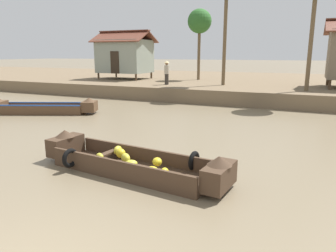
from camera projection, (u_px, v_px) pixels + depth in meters
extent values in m
plane|color=#7A6B51|center=(210.00, 132.00, 12.62)|extent=(300.00, 300.00, 0.00)
cube|color=#756047|center=(265.00, 85.00, 27.16)|extent=(160.00, 20.00, 0.89)
cube|color=#473323|center=(132.00, 170.00, 8.29)|extent=(4.48, 1.76, 0.12)
cube|color=#473323|center=(144.00, 155.00, 8.73)|extent=(4.34, 0.57, 0.39)
cube|color=#473323|center=(117.00, 168.00, 7.73)|extent=(4.34, 0.57, 0.39)
cube|color=#473323|center=(219.00, 176.00, 7.03)|extent=(0.60, 1.13, 0.53)
cone|color=#473323|center=(220.00, 161.00, 6.94)|extent=(0.62, 0.62, 0.20)
cube|color=#473323|center=(66.00, 145.00, 9.41)|extent=(0.60, 1.13, 0.53)
cone|color=#473323|center=(65.00, 133.00, 9.32)|extent=(0.62, 0.62, 0.20)
cube|color=#473323|center=(104.00, 155.00, 8.68)|extent=(0.33, 1.16, 0.05)
torus|color=black|center=(194.00, 161.00, 8.11)|extent=(0.18, 0.53, 0.52)
torus|color=black|center=(70.00, 158.00, 8.34)|extent=(0.18, 0.53, 0.52)
ellipsoid|color=yellow|center=(131.00, 164.00, 7.82)|extent=(0.40, 0.39, 0.19)
ellipsoid|color=yellow|center=(153.00, 170.00, 7.49)|extent=(0.32, 0.21, 0.19)
ellipsoid|color=yellow|center=(157.00, 162.00, 7.87)|extent=(0.33, 0.35, 0.22)
ellipsoid|color=yellow|center=(121.00, 153.00, 8.47)|extent=(0.37, 0.36, 0.26)
ellipsoid|color=yellow|center=(165.00, 173.00, 7.42)|extent=(0.27, 0.32, 0.24)
ellipsoid|color=yellow|center=(126.00, 158.00, 8.12)|extent=(0.38, 0.36, 0.26)
ellipsoid|color=yellow|center=(100.00, 157.00, 8.42)|extent=(0.31, 0.27, 0.22)
ellipsoid|color=gold|center=(118.00, 150.00, 8.89)|extent=(0.22, 0.34, 0.25)
cube|color=brown|center=(44.00, 112.00, 16.46)|extent=(4.20, 2.59, 0.12)
cube|color=brown|center=(40.00, 109.00, 15.92)|extent=(3.81, 1.67, 0.35)
cube|color=brown|center=(48.00, 106.00, 16.89)|extent=(3.81, 1.67, 0.35)
cube|color=#234C9E|center=(39.00, 106.00, 15.87)|extent=(3.81, 1.68, 0.05)
cube|color=#234C9E|center=(47.00, 103.00, 16.85)|extent=(3.81, 1.68, 0.05)
cube|color=brown|center=(89.00, 106.00, 16.35)|extent=(0.98, 1.11, 0.52)
cone|color=brown|center=(89.00, 99.00, 16.27)|extent=(0.73, 0.73, 0.20)
cube|color=brown|center=(61.00, 108.00, 16.39)|extent=(0.56, 0.97, 0.05)
cylinder|color=#4C3826|center=(99.00, 76.00, 27.11)|extent=(0.16, 0.16, 0.55)
cylinder|color=#4C3826|center=(136.00, 77.00, 25.66)|extent=(0.16, 0.16, 0.55)
cylinder|color=#4C3826|center=(116.00, 74.00, 29.57)|extent=(0.16, 0.16, 0.55)
cylinder|color=#4C3826|center=(151.00, 75.00, 28.12)|extent=(0.16, 0.16, 0.55)
cube|color=gray|center=(125.00, 56.00, 27.25)|extent=(4.08, 3.16, 2.74)
cube|color=#2D2319|center=(115.00, 62.00, 25.92)|extent=(0.80, 0.04, 1.80)
cube|color=brown|center=(119.00, 36.00, 26.17)|extent=(4.78, 2.07, 1.02)
cube|color=brown|center=(129.00, 37.00, 27.58)|extent=(4.78, 2.07, 1.02)
cylinder|color=#4C3826|center=(330.00, 85.00, 19.28)|extent=(0.16, 0.16, 0.59)
cylinder|color=#4C3826|center=(327.00, 81.00, 22.04)|extent=(0.16, 0.16, 0.59)
cylinder|color=brown|center=(199.00, 53.00, 26.26)|extent=(0.24, 0.24, 4.33)
sphere|color=#2D6628|center=(200.00, 21.00, 25.68)|extent=(1.95, 1.95, 1.95)
cylinder|color=brown|center=(225.00, 39.00, 21.48)|extent=(0.24, 0.24, 6.29)
cylinder|color=brown|center=(311.00, 40.00, 18.08)|extent=(0.24, 0.24, 5.79)
cylinder|color=#332D28|center=(167.00, 79.00, 22.41)|extent=(0.28, 0.28, 0.75)
cylinder|color=#B7AD99|center=(167.00, 70.00, 22.26)|extent=(0.34, 0.34, 0.60)
sphere|color=#9E7556|center=(167.00, 64.00, 22.16)|extent=(0.22, 0.22, 0.22)
cone|color=tan|center=(167.00, 62.00, 22.14)|extent=(0.44, 0.44, 0.14)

